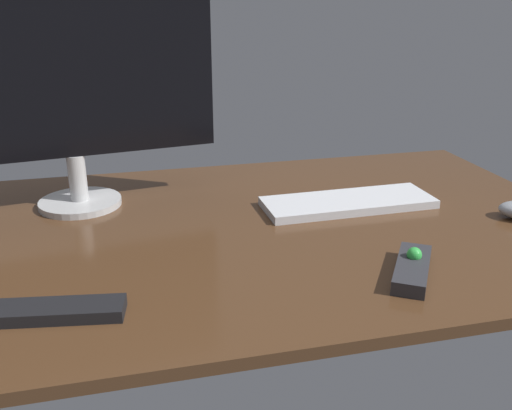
{
  "coord_description": "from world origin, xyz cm",
  "views": [
    {
      "loc": [
        -21.87,
        -101.69,
        45.85
      ],
      "look_at": [
        2.16,
        -4.4,
        8.0
      ],
      "focal_mm": 40.23,
      "sensor_mm": 36.0,
      "label": 1
    }
  ],
  "objects_px": {
    "keyboard": "(348,203)",
    "monitor": "(67,88)",
    "tv_remote": "(59,311)",
    "media_remote": "(412,268)"
  },
  "relations": [
    {
      "from": "monitor",
      "to": "media_remote",
      "type": "xyz_separation_m",
      "value": [
        0.54,
        -0.46,
        -0.24
      ]
    },
    {
      "from": "monitor",
      "to": "keyboard",
      "type": "distance_m",
      "value": 0.63
    },
    {
      "from": "keyboard",
      "to": "media_remote",
      "type": "relative_size",
      "value": 2.3
    },
    {
      "from": "tv_remote",
      "to": "media_remote",
      "type": "bearing_deg",
      "value": 8.18
    },
    {
      "from": "keyboard",
      "to": "tv_remote",
      "type": "distance_m",
      "value": 0.65
    },
    {
      "from": "keyboard",
      "to": "tv_remote",
      "type": "height_order",
      "value": "tv_remote"
    },
    {
      "from": "media_remote",
      "to": "tv_remote",
      "type": "height_order",
      "value": "media_remote"
    },
    {
      "from": "monitor",
      "to": "tv_remote",
      "type": "height_order",
      "value": "monitor"
    },
    {
      "from": "monitor",
      "to": "tv_remote",
      "type": "bearing_deg",
      "value": -99.68
    },
    {
      "from": "keyboard",
      "to": "monitor",
      "type": "bearing_deg",
      "value": 164.32
    }
  ]
}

